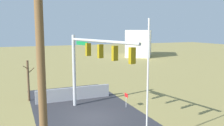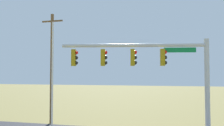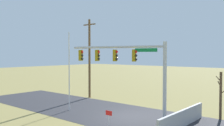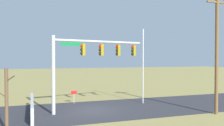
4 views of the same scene
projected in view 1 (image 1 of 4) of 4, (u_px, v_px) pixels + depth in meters
ground_plane at (92, 118)px, 17.67m from camera, size 160.00×160.00×0.00m
sidewalk_corner at (72, 102)px, 21.40m from camera, size 6.00×6.00×0.01m
retaining_fence at (74, 94)px, 21.95m from camera, size 0.20×6.91×1.21m
signal_mast at (91, 57)px, 17.53m from camera, size 8.22×2.02×6.08m
flagpole at (148, 84)px, 12.93m from camera, size 0.10×0.10×7.12m
utility_pole at (42, 86)px, 7.44m from camera, size 1.90×0.26×9.21m
bare_tree at (28, 80)px, 21.58m from camera, size 1.27×1.02×3.75m
open_sign at (126, 97)px, 19.80m from camera, size 0.56×0.04×1.22m
distant_building at (139, 43)px, 57.81m from camera, size 10.68×9.74×6.33m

